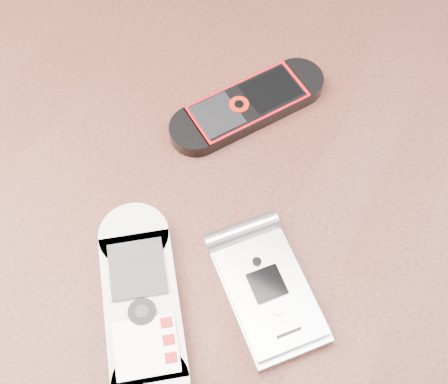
# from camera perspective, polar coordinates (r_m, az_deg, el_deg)

# --- Properties ---
(ground) EXTENTS (4.00, 4.00, 0.00)m
(ground) POSITION_cam_1_polar(r_m,az_deg,el_deg) (1.23, -0.22, -17.13)
(ground) COLOR #472B19
(ground) RESTS_ON ground
(table) EXTENTS (1.20, 0.80, 0.75)m
(table) POSITION_cam_1_polar(r_m,az_deg,el_deg) (0.61, -0.42, -5.02)
(table) COLOR black
(table) RESTS_ON ground
(nokia_white) EXTENTS (0.14, 0.17, 0.02)m
(nokia_white) POSITION_cam_1_polar(r_m,az_deg,el_deg) (0.47, -7.46, -10.41)
(nokia_white) COLOR silver
(nokia_white) RESTS_ON table
(nokia_black_red) EXTENTS (0.12, 0.15, 0.02)m
(nokia_black_red) POSITION_cam_1_polar(r_m,az_deg,el_deg) (0.55, 2.20, 7.92)
(nokia_black_red) COLOR black
(nokia_black_red) RESTS_ON table
(motorola_razr) EXTENTS (0.13, 0.12, 0.02)m
(motorola_razr) POSITION_cam_1_polar(r_m,az_deg,el_deg) (0.47, 4.05, -9.03)
(motorola_razr) COLOR silver
(motorola_razr) RESTS_ON table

